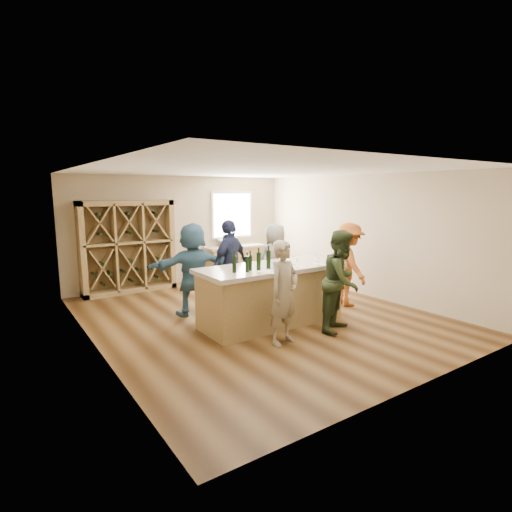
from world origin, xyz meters
TOP-DOWN VIEW (x-y plane):
  - floor at (0.00, 0.00)m, footprint 6.00×7.00m
  - ceiling at (0.00, 0.00)m, footprint 6.00×7.00m
  - wall_back at (0.00, 3.55)m, footprint 6.00×0.10m
  - wall_front at (0.00, -3.55)m, footprint 6.00×0.10m
  - wall_left at (-3.05, 0.00)m, footprint 0.10×7.00m
  - wall_right at (3.05, 0.00)m, footprint 0.10×7.00m
  - window_frame at (1.50, 3.47)m, footprint 1.30×0.06m
  - window_pane at (1.50, 3.44)m, footprint 1.18×0.01m
  - wine_rack at (-1.50, 3.27)m, footprint 2.20×0.45m
  - back_counter_base at (1.40, 3.20)m, footprint 1.60×0.58m
  - back_counter_top at (1.40, 3.20)m, footprint 1.70×0.62m
  - sink at (1.20, 3.20)m, footprint 0.54×0.54m
  - faucet at (1.20, 3.38)m, footprint 0.02×0.02m
  - tasting_counter_base at (-0.04, -0.50)m, footprint 2.60×1.00m
  - tasting_counter_top at (-0.04, -0.50)m, footprint 2.72×1.12m
  - wine_bottle_a at (-0.91, -0.65)m, footprint 0.07×0.07m
  - wine_bottle_b at (-0.71, -0.74)m, footprint 0.08×0.08m
  - wine_bottle_c at (-0.59, -0.65)m, footprint 0.08×0.08m
  - wine_bottle_d at (-0.45, -0.69)m, footprint 0.08×0.08m
  - wine_bottle_e at (-0.23, -0.68)m, footprint 0.09×0.09m
  - wine_glass_a at (-0.34, -0.96)m, footprint 0.08×0.08m
  - wine_glass_b at (0.19, -0.97)m, footprint 0.07×0.07m
  - wine_glass_c at (0.69, -0.97)m, footprint 0.07×0.07m
  - wine_glass_d at (0.37, -0.63)m, footprint 0.07×0.07m
  - wine_glass_e at (0.89, -0.72)m, footprint 0.07×0.07m
  - tasting_menu_a at (-0.40, -0.91)m, footprint 0.36×0.41m
  - tasting_menu_b at (0.17, -0.88)m, footprint 0.34×0.39m
  - tasting_menu_c at (0.78, -0.85)m, footprint 0.31×0.34m
  - person_near_left at (-0.46, -1.40)m, footprint 0.69×0.56m
  - person_near_right at (0.74, -1.49)m, footprint 0.98×0.79m
  - person_server at (2.03, -0.44)m, footprint 0.85×1.25m
  - person_far_mid at (-0.14, 0.81)m, footprint 1.21×0.94m
  - person_far_right at (0.97, 0.74)m, footprint 0.94×0.73m
  - person_far_left at (-0.98, 0.80)m, footprint 1.76×0.84m
  - wine_bottle_f at (0.01, -0.80)m, footprint 0.07×0.07m

SIDE VIEW (x-z plane):
  - floor at x=0.00m, z-range -0.10..0.00m
  - back_counter_base at x=1.40m, z-range 0.00..0.86m
  - tasting_counter_base at x=-0.04m, z-range 0.00..1.00m
  - person_near_left at x=-0.46m, z-range 0.00..1.66m
  - person_far_right at x=0.97m, z-range 0.00..1.71m
  - person_server at x=2.03m, z-range 0.00..1.76m
  - person_near_right at x=0.74m, z-range 0.00..1.77m
  - back_counter_top at x=1.40m, z-range 0.86..0.92m
  - person_far_left at x=-0.98m, z-range 0.00..1.83m
  - person_far_mid at x=-0.14m, z-range 0.00..1.84m
  - sink at x=1.20m, z-range 0.92..1.11m
  - tasting_counter_top at x=-0.04m, z-range 1.00..1.08m
  - faucet at x=1.20m, z-range 0.92..1.22m
  - tasting_menu_a at x=-0.40m, z-range 1.08..1.08m
  - tasting_menu_b at x=0.17m, z-range 1.08..1.08m
  - tasting_menu_c at x=0.78m, z-range 1.08..1.08m
  - wine_rack at x=-1.50m, z-range 0.00..2.20m
  - wine_glass_c at x=0.69m, z-range 1.08..1.24m
  - wine_glass_a at x=-0.34m, z-range 1.08..1.24m
  - wine_glass_d at x=0.37m, z-range 1.08..1.24m
  - wine_glass_e at x=0.89m, z-range 1.08..1.25m
  - wine_glass_b at x=0.19m, z-range 1.08..1.25m
  - wine_bottle_c at x=-0.59m, z-range 1.08..1.35m
  - wine_bottle_b at x=-0.71m, z-range 1.08..1.35m
  - wine_bottle_a at x=-0.91m, z-range 1.08..1.36m
  - wine_bottle_f at x=0.01m, z-range 1.08..1.38m
  - wine_bottle_d at x=-0.45m, z-range 1.08..1.38m
  - wine_bottle_e at x=-0.23m, z-range 1.08..1.40m
  - wall_back at x=0.00m, z-range 0.00..2.80m
  - wall_front at x=0.00m, z-range 0.00..2.80m
  - wall_left at x=-3.05m, z-range 0.00..2.80m
  - wall_right at x=3.05m, z-range 0.00..2.80m
  - window_frame at x=1.50m, z-range 1.10..2.40m
  - window_pane at x=1.50m, z-range 1.16..2.34m
  - ceiling at x=0.00m, z-range 2.80..2.90m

